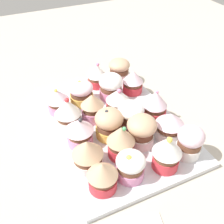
{
  "coord_description": "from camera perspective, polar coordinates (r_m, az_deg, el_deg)",
  "views": [
    {
      "loc": [
        -43.98,
        20.43,
        44.26
      ],
      "look_at": [
        0.0,
        0.0,
        4.2
      ],
      "focal_mm": 42.55,
      "sensor_mm": 36.0,
      "label": 1
    }
  ],
  "objects": [
    {
      "name": "ground_plane",
      "position": [
        0.67,
        -0.0,
        -3.78
      ],
      "size": [
        180.0,
        180.0,
        3.0
      ],
      "primitive_type": "cube",
      "color": "#B2A899"
    },
    {
      "name": "baking_tray",
      "position": [
        0.65,
        -0.0,
        -2.44
      ],
      "size": [
        42.67,
        29.51,
        1.2
      ],
      "color": "silver",
      "rests_on": "ground_plane"
    },
    {
      "name": "cupcake_0",
      "position": [
        0.57,
        16.41,
        -6.08
      ],
      "size": [
        5.52,
        5.52,
        7.44
      ],
      "color": "white",
      "rests_on": "baking_tray"
    },
    {
      "name": "cupcake_1",
      "position": [
        0.6,
        12.27,
        -2.77
      ],
      "size": [
        6.37,
        6.37,
        6.74
      ],
      "color": "white",
      "rests_on": "baking_tray"
    },
    {
      "name": "cupcake_2",
      "position": [
        0.65,
        9.19,
        1.58
      ],
      "size": [
        5.93,
        5.93,
        7.92
      ],
      "color": "#D1333D",
      "rests_on": "baking_tray"
    },
    {
      "name": "cupcake_3",
      "position": [
        0.73,
        4.51,
        6.61
      ],
      "size": [
        5.58,
        5.58,
        6.65
      ],
      "color": "#D1333D",
      "rests_on": "baking_tray"
    },
    {
      "name": "cupcake_4",
      "position": [
        0.79,
        1.57,
        9.17
      ],
      "size": [
        6.16,
        6.16,
        6.39
      ],
      "color": "white",
      "rests_on": "baking_tray"
    },
    {
      "name": "cupcake_5",
      "position": [
        0.53,
        11.77,
        -8.35
      ],
      "size": [
        5.88,
        5.88,
        8.58
      ],
      "color": "#D1333D",
      "rests_on": "baking_tray"
    },
    {
      "name": "cupcake_6",
      "position": [
        0.57,
        6.36,
        -3.89
      ],
      "size": [
        6.44,
        6.44,
        7.4
      ],
      "color": "white",
      "rests_on": "baking_tray"
    },
    {
      "name": "cupcake_7",
      "position": [
        0.61,
        4.03,
        -0.71
      ],
      "size": [
        6.09,
        6.09,
        7.22
      ],
      "color": "pink",
      "rests_on": "baking_tray"
    },
    {
      "name": "cupcake_8",
      "position": [
        0.66,
        1.25,
        2.35
      ],
      "size": [
        5.86,
        5.86,
        7.17
      ],
      "color": "#D1333D",
      "rests_on": "baking_tray"
    },
    {
      "name": "cupcake_9",
      "position": [
        0.71,
        -0.25,
        5.65
      ],
      "size": [
        6.34,
        6.34,
        7.12
      ],
      "color": "pink",
      "rests_on": "baking_tray"
    },
    {
      "name": "cupcake_10",
      "position": [
        0.76,
        -3.27,
        7.94
      ],
      "size": [
        5.44,
        5.44,
        7.18
      ],
      "color": "#D1333D",
      "rests_on": "baking_tray"
    },
    {
      "name": "cupcake_11",
      "position": [
        0.52,
        3.99,
        -11.41
      ],
      "size": [
        5.71,
        5.71,
        6.35
      ],
      "color": "pink",
      "rests_on": "baking_tray"
    },
    {
      "name": "cupcake_12",
      "position": [
        0.54,
        1.93,
        -6.2
      ],
      "size": [
        5.89,
        5.89,
        8.17
      ],
      "color": "#D1333D",
      "rests_on": "baking_tray"
    },
    {
      "name": "cupcake_13",
      "position": [
        0.59,
        -0.62,
        -2.42
      ],
      "size": [
        6.39,
        6.39,
        7.42
      ],
      "color": "#EFC651",
      "rests_on": "baking_tray"
    },
    {
      "name": "cupcake_14",
      "position": [
        0.64,
        -4.23,
        1.09
      ],
      "size": [
        5.52,
        5.52,
        7.19
      ],
      "color": "pink",
      "rests_on": "baking_tray"
    },
    {
      "name": "cupcake_15",
      "position": [
        0.69,
        -6.6,
        4.19
      ],
      "size": [
        6.23,
        6.23,
        6.51
      ],
      "color": "#EFC651",
      "rests_on": "baking_tray"
    },
    {
      "name": "cupcake_16",
      "position": [
        0.5,
        -2.06,
        -13.51
      ],
      "size": [
        5.79,
        5.79,
        6.62
      ],
      "color": "#D1333D",
      "rests_on": "baking_tray"
    },
    {
      "name": "cupcake_17",
      "position": [
        0.53,
        -5.27,
        -9.01
      ],
      "size": [
        6.33,
        6.33,
        7.16
      ],
      "color": "white",
      "rests_on": "baking_tray"
    },
    {
      "name": "cupcake_18",
      "position": [
        0.58,
        -7.05,
        -4.1
      ],
      "size": [
        6.28,
        6.28,
        7.01
      ],
      "color": "pink",
      "rests_on": "baking_tray"
    },
    {
      "name": "cupcake_19",
      "position": [
        0.62,
        -9.47,
        -0.11
      ],
      "size": [
        6.15,
        6.15,
        8.07
      ],
      "color": "white",
      "rests_on": "baking_tray"
    },
    {
      "name": "cupcake_20",
      "position": [
        0.67,
        -11.55,
        2.44
      ],
      "size": [
        5.73,
        5.73,
        6.78
      ],
      "color": "pink",
      "rests_on": "baking_tray"
    }
  ]
}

